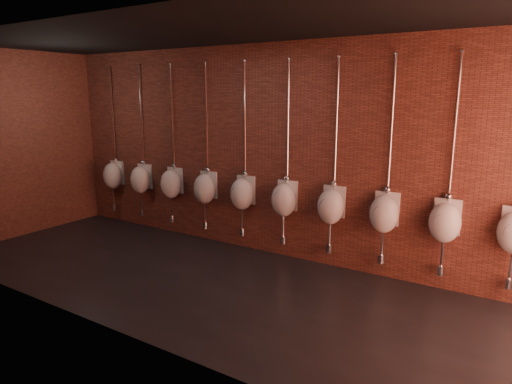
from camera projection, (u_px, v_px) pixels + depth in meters
ground at (216, 286)px, 5.98m from camera, size 8.50×8.50×0.00m
room_shell at (213, 132)px, 5.56m from camera, size 8.54×3.04×3.22m
urinal_0 at (113, 175)px, 8.77m from camera, size 0.40×0.35×2.72m
urinal_1 at (141, 179)px, 8.37m from camera, size 0.40×0.35×2.72m
urinal_2 at (171, 183)px, 7.98m from camera, size 0.40×0.35×2.72m
urinal_3 at (205, 188)px, 7.58m from camera, size 0.40×0.35×2.72m
urinal_4 at (242, 193)px, 7.18m from camera, size 0.40×0.35×2.72m
urinal_5 at (284, 199)px, 6.78m from camera, size 0.40×0.35×2.72m
urinal_6 at (331, 205)px, 6.38m from camera, size 0.40×0.35×2.72m
urinal_7 at (384, 213)px, 5.98m from camera, size 0.40×0.35×2.72m
urinal_8 at (445, 221)px, 5.59m from camera, size 0.40×0.35×2.72m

